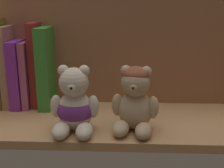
# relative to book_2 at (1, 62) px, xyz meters

# --- Properties ---
(shelf_board) EXTENTS (0.80, 0.26, 0.02)m
(shelf_board) POSITION_rel_book_2_xyz_m (0.32, -0.11, -0.13)
(shelf_board) COLOR tan
(shelf_board) RESTS_ON ground
(shelf_back_panel) EXTENTS (0.82, 0.01, 0.31)m
(shelf_back_panel) POSITION_rel_book_2_xyz_m (0.32, 0.03, 0.02)
(shelf_back_panel) COLOR #915E41
(shelf_back_panel) RESTS_ON ground
(book_2) EXTENTS (0.03, 0.12, 0.24)m
(book_2) POSITION_rel_book_2_xyz_m (0.00, 0.00, 0.00)
(book_2) COLOR brown
(book_2) RESTS_ON shelf_board
(book_3) EXTENTS (0.02, 0.12, 0.22)m
(book_3) POSITION_rel_book_2_xyz_m (0.03, 0.00, -0.01)
(book_3) COLOR #9E7660
(book_3) RESTS_ON shelf_board
(book_4) EXTENTS (0.03, 0.13, 0.18)m
(book_4) POSITION_rel_book_2_xyz_m (0.05, 0.00, -0.03)
(book_4) COLOR purple
(book_4) RESTS_ON shelf_board
(book_5) EXTENTS (0.02, 0.12, 0.18)m
(book_5) POSITION_rel_book_2_xyz_m (0.08, 0.00, -0.03)
(book_5) COLOR #A64D78
(book_5) RESTS_ON shelf_board
(book_6) EXTENTS (0.02, 0.10, 0.23)m
(book_6) POSITION_rel_book_2_xyz_m (0.10, 0.00, -0.01)
(book_6) COLOR maroon
(book_6) RESTS_ON shelf_board
(book_7) EXTENTS (0.03, 0.14, 0.22)m
(book_7) POSITION_rel_book_2_xyz_m (0.13, 0.00, -0.01)
(book_7) COLOR #358433
(book_7) RESTS_ON shelf_board
(teddy_bear_larger) EXTENTS (0.11, 0.11, 0.15)m
(teddy_bear_larger) POSITION_rel_book_2_xyz_m (0.23, -0.17, -0.06)
(teddy_bear_larger) COLOR beige
(teddy_bear_larger) RESTS_ON shelf_board
(teddy_bear_smaller) EXTENTS (0.11, 0.12, 0.15)m
(teddy_bear_smaller) POSITION_rel_book_2_xyz_m (0.37, -0.16, -0.05)
(teddy_bear_smaller) COLOR tan
(teddy_bear_smaller) RESTS_ON shelf_board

